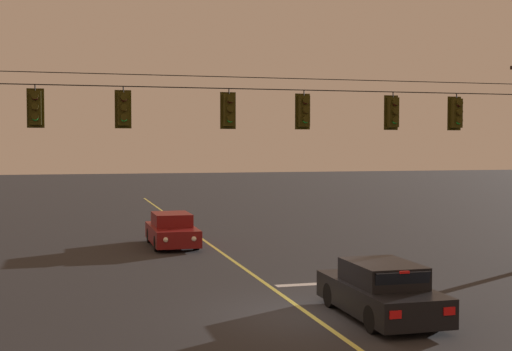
{
  "coord_description": "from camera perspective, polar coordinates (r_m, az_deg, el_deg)",
  "views": [
    {
      "loc": [
        -5.82,
        -16.64,
        4.27
      ],
      "look_at": [
        0.0,
        5.31,
        3.29
      ],
      "focal_mm": 49.64,
      "sensor_mm": 36.0,
      "label": 1
    }
  ],
  "objects": [
    {
      "name": "stop_bar_paint",
      "position": [
        22.17,
        5.88,
        -8.63
      ],
      "size": [
        3.4,
        0.36,
        0.01
      ],
      "primitive_type": "cube",
      "color": "silver",
      "rests_on": "ground"
    },
    {
      "name": "traffic_light_centre",
      "position": [
        21.47,
        -2.18,
        5.28
      ],
      "size": [
        0.48,
        0.41,
        1.22
      ],
      "color": "black"
    },
    {
      "name": "ground_plane",
      "position": [
        18.14,
        4.38,
        -11.14
      ],
      "size": [
        180.0,
        180.0,
        0.0
      ],
      "primitive_type": "plane",
      "color": "#28282B"
    },
    {
      "name": "car_waiting_near_lane",
      "position": [
        17.96,
        10.03,
        -9.19
      ],
      "size": [
        1.8,
        4.33,
        1.39
      ],
      "color": "black",
      "rests_on": "ground"
    },
    {
      "name": "traffic_light_leftmost",
      "position": [
        20.97,
        -17.36,
        5.24
      ],
      "size": [
        0.48,
        0.41,
        1.22
      ],
      "color": "black"
    },
    {
      "name": "traffic_light_rightmost",
      "position": [
        23.27,
        10.99,
        5.02
      ],
      "size": [
        0.48,
        0.41,
        1.22
      ],
      "color": "black"
    },
    {
      "name": "lane_centre_stripe",
      "position": [
        27.89,
        -2.65,
        -6.32
      ],
      "size": [
        0.14,
        60.0,
        0.01
      ],
      "primitive_type": "cube",
      "color": "#D1C64C",
      "rests_on": "ground"
    },
    {
      "name": "signal_span_assembly",
      "position": [
        21.74,
        0.68,
        1.36
      ],
      "size": [
        20.88,
        0.32,
        7.38
      ],
      "color": "#2D2116",
      "rests_on": "ground"
    },
    {
      "name": "traffic_light_left_inner",
      "position": [
        21.01,
        -10.63,
        5.31
      ],
      "size": [
        0.48,
        0.41,
        1.22
      ],
      "color": "black"
    },
    {
      "name": "traffic_light_far_right",
      "position": [
        24.35,
        15.87,
        4.86
      ],
      "size": [
        0.48,
        0.41,
        1.22
      ],
      "color": "black"
    },
    {
      "name": "traffic_light_right_inner",
      "position": [
        22.12,
        3.9,
        5.2
      ],
      "size": [
        0.48,
        0.41,
        1.22
      ],
      "color": "black"
    },
    {
      "name": "car_oncoming_lead",
      "position": [
        30.15,
        -6.79,
        -4.44
      ],
      "size": [
        1.8,
        4.42,
        1.39
      ],
      "color": "maroon",
      "rests_on": "ground"
    }
  ]
}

